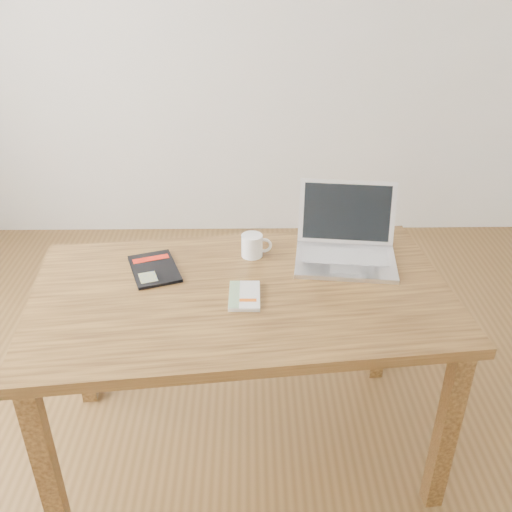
{
  "coord_description": "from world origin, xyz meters",
  "views": [
    {
      "loc": [
        0.11,
        -1.59,
        1.82
      ],
      "look_at": [
        0.14,
        0.11,
        0.85
      ],
      "focal_mm": 40.0,
      "sensor_mm": 36.0,
      "label": 1
    }
  ],
  "objects_px": {
    "desk": "(242,311)",
    "laptop": "(346,243)",
    "white_guidebook": "(244,296)",
    "coffee_mug": "(253,245)",
    "black_guidebook": "(154,269)"
  },
  "relations": [
    {
      "from": "black_guidebook",
      "to": "white_guidebook",
      "type": "bearing_deg",
      "value": -48.4
    },
    {
      "from": "coffee_mug",
      "to": "laptop",
      "type": "bearing_deg",
      "value": -1.61
    },
    {
      "from": "black_guidebook",
      "to": "laptop",
      "type": "xyz_separation_m",
      "value": [
        0.71,
        0.1,
        0.05
      ]
    },
    {
      "from": "white_guidebook",
      "to": "laptop",
      "type": "relative_size",
      "value": 0.42
    },
    {
      "from": "white_guidebook",
      "to": "desk",
      "type": "bearing_deg",
      "value": 101.25
    },
    {
      "from": "desk",
      "to": "laptop",
      "type": "height_order",
      "value": "laptop"
    },
    {
      "from": "desk",
      "to": "laptop",
      "type": "bearing_deg",
      "value": 24.55
    },
    {
      "from": "desk",
      "to": "coffee_mug",
      "type": "bearing_deg",
      "value": 74.33
    },
    {
      "from": "laptop",
      "to": "coffee_mug",
      "type": "distance_m",
      "value": 0.35
    },
    {
      "from": "white_guidebook",
      "to": "black_guidebook",
      "type": "relative_size",
      "value": 0.63
    },
    {
      "from": "laptop",
      "to": "black_guidebook",
      "type": "bearing_deg",
      "value": -165.15
    },
    {
      "from": "black_guidebook",
      "to": "coffee_mug",
      "type": "xyz_separation_m",
      "value": [
        0.36,
        0.1,
        0.04
      ]
    },
    {
      "from": "black_guidebook",
      "to": "laptop",
      "type": "bearing_deg",
      "value": -11.5
    },
    {
      "from": "white_guidebook",
      "to": "laptop",
      "type": "distance_m",
      "value": 0.48
    },
    {
      "from": "laptop",
      "to": "coffee_mug",
      "type": "height_order",
      "value": "laptop"
    }
  ]
}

